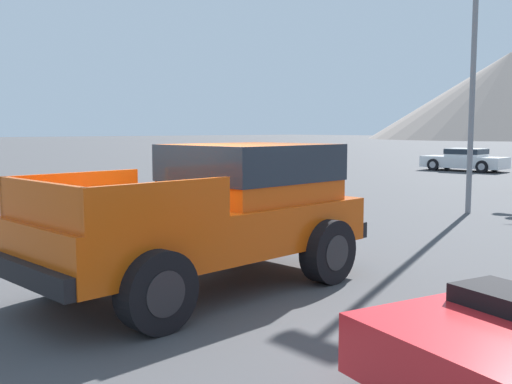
% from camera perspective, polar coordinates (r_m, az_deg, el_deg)
% --- Properties ---
extents(ground_plane, '(320.00, 320.00, 0.00)m').
position_cam_1_polar(ground_plane, '(8.37, -6.47, -9.24)').
color(ground_plane, '#424244').
extents(orange_pickup_truck, '(2.65, 5.19, 1.98)m').
position_cam_1_polar(orange_pickup_truck, '(8.41, -3.39, -1.34)').
color(orange_pickup_truck, '#CC4C0C').
rests_on(orange_pickup_truck, ground_plane).
extents(parked_car_white, '(4.37, 2.25, 1.18)m').
position_cam_1_polar(parked_car_white, '(33.25, 19.26, 2.95)').
color(parked_car_white, white).
rests_on(parked_car_white, ground_plane).
extents(street_lamp_post, '(0.90, 0.24, 8.37)m').
position_cam_1_polar(street_lamp_post, '(16.73, 20.14, 15.22)').
color(street_lamp_post, slate).
rests_on(street_lamp_post, ground_plane).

